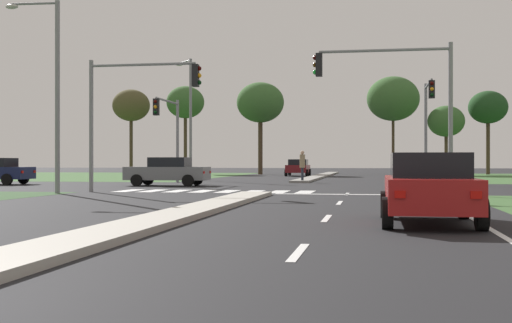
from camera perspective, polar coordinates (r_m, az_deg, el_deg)
The scene contains 34 objects.
ground_plane at distance 34.87m, azimuth 2.32°, elevation -2.19°, with size 200.00×200.00×0.00m, color black.
grass_verge_far_left at distance 66.28m, azimuth -17.11°, elevation -1.14°, with size 35.00×35.00×0.01m, color #385B2D.
median_island_near at distance 16.25m, azimuth -6.57°, elevation -4.46°, with size 1.20×22.00×0.14m, color #ADA89E.
median_island_far at distance 59.73m, azimuth 5.49°, elevation -1.20°, with size 1.20×36.00×0.14m, color gray.
lane_dash_near at distance 10.04m, azimuth 3.59°, elevation -7.62°, with size 0.14×2.00×0.01m, color silver.
lane_dash_second at distance 15.99m, azimuth 5.96°, elevation -4.77°, with size 0.14×2.00×0.01m, color silver.
lane_dash_third at distance 21.96m, azimuth 7.04°, elevation -3.47°, with size 0.14×2.00×0.01m, color silver.
lane_dash_fourth at distance 27.95m, azimuth 7.65°, elevation -2.72°, with size 0.14×2.00×0.01m, color silver.
edge_line_right at distance 16.74m, azimuth 17.67°, elevation -4.56°, with size 0.14×24.00×0.01m, color silver.
stop_bar_near at distance 27.58m, azimuth 8.25°, elevation -2.76°, with size 6.40×0.50×0.01m, color silver.
crosswalk_bar_near at distance 31.36m, azimuth -10.64°, elevation -2.42°, with size 0.70×2.80×0.01m, color silver.
crosswalk_bar_second at distance 30.97m, azimuth -8.65°, elevation -2.45°, with size 0.70×2.80×0.01m, color silver.
crosswalk_bar_third at distance 30.63m, azimuth -6.61°, elevation -2.48°, with size 0.70×2.80×0.01m, color silver.
crosswalk_bar_fourth at distance 30.32m, azimuth -4.52°, elevation -2.51°, with size 0.70×2.80×0.01m, color silver.
crosswalk_bar_fifth at distance 30.06m, azimuth -2.40°, elevation -2.53°, with size 0.70×2.80×0.01m, color silver.
crosswalk_bar_sixth at distance 29.83m, azimuth -0.24°, elevation -2.55°, with size 0.70×2.80×0.01m, color silver.
crosswalk_bar_seventh at distance 29.65m, azimuth 1.95°, elevation -2.56°, with size 0.70×2.80×0.01m, color silver.
crosswalk_bar_eighth at distance 29.52m, azimuth 4.17°, elevation -2.58°, with size 0.70×2.80×0.01m, color silver.
car_red_near at distance 14.96m, azimuth 14.31°, elevation -2.14°, with size 2.00×4.28×1.52m.
car_maroon_second at distance 61.81m, azimuth 3.55°, elevation -0.51°, with size 2.08×4.14×1.52m.
car_grey_third at distance 37.50m, azimuth -7.42°, elevation -0.82°, with size 4.52×2.05×1.56m.
traffic_signal_far_right at distance 39.77m, azimuth 14.24°, elevation 3.94°, with size 0.32×4.53×5.93m.
traffic_signal_far_left at distance 41.33m, azimuth -7.29°, elevation 3.14°, with size 0.32×4.59×5.20m.
traffic_signal_near_left at distance 29.92m, azimuth -10.49°, elevation 5.09°, with size 5.06×0.32×5.76m.
traffic_signal_near_right at distance 28.11m, azimuth 12.01°, elevation 5.92°, with size 5.59×0.32×6.09m.
street_lamp_second at distance 29.69m, azimuth -16.74°, elevation 6.23°, with size 2.37×0.35×8.04m.
street_lamp_third at distance 49.25m, azimuth -5.62°, elevation 4.15°, with size 1.61×1.59×8.73m.
pedestrian_at_median at distance 42.89m, azimuth 3.92°, elevation -0.06°, with size 0.34×0.34×1.87m.
treeline_near at distance 77.09m, azimuth -10.45°, elevation 4.62°, with size 4.17×4.17×9.37m.
treeline_second at distance 74.38m, azimuth -5.96°, elevation 4.93°, with size 4.12×4.12×9.53m.
treeline_third at distance 69.19m, azimuth 0.37°, elevation 4.94°, with size 4.82×4.82×9.39m.
treeline_fourth at distance 71.40m, azimuth 11.45°, elevation 5.18°, with size 5.38×5.38×10.08m.
treeline_fifth at distance 71.14m, azimuth 15.69°, elevation 3.25°, with size 3.69×3.69×6.96m.
treeline_sixth at distance 73.35m, azimuth 18.92°, elevation 4.29°, with size 3.94×3.94×8.55m.
Camera 1 is at (4.59, -4.54, 1.34)m, focal length 47.60 mm.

